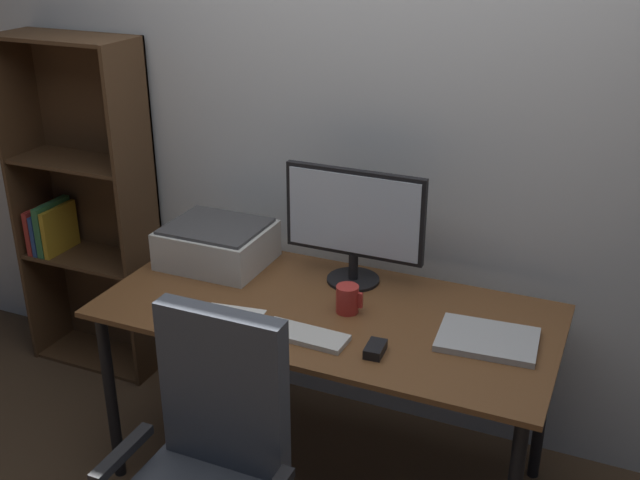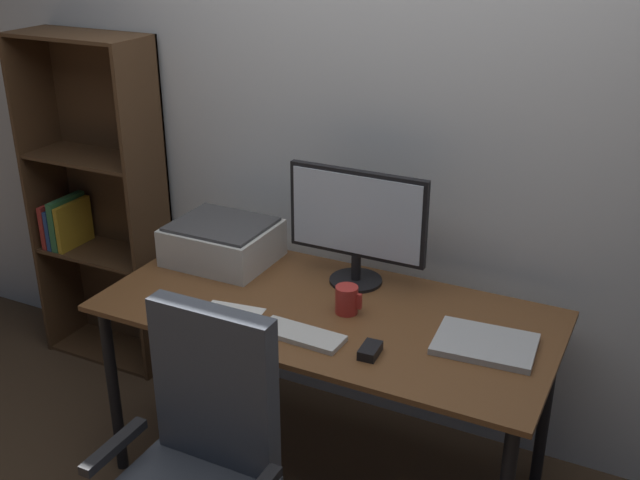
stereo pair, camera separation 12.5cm
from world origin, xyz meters
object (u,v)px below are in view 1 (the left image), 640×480
(desk, at_px, (327,328))
(coffee_mug, at_px, (348,299))
(keyboard, at_px, (305,335))
(laptop, at_px, (488,339))
(monitor, at_px, (354,219))
(mouse, at_px, (375,349))
(bookshelf, at_px, (86,210))
(printer, at_px, (217,244))

(desk, relative_size, coffee_mug, 16.09)
(keyboard, distance_m, laptop, 0.60)
(monitor, xyz_separation_m, coffee_mug, (0.07, -0.23, -0.20))
(desk, distance_m, keyboard, 0.23)
(keyboard, bearing_deg, mouse, 2.59)
(desk, distance_m, monitor, 0.41)
(keyboard, xyz_separation_m, mouse, (0.25, 0.00, 0.01))
(monitor, bearing_deg, coffee_mug, -73.32)
(coffee_mug, bearing_deg, bookshelf, 165.74)
(mouse, bearing_deg, monitor, 115.58)
(monitor, relative_size, bookshelf, 0.34)
(bookshelf, bearing_deg, laptop, -10.93)
(coffee_mug, bearing_deg, monitor, 106.68)
(mouse, bearing_deg, coffee_mug, 126.14)
(desk, bearing_deg, monitor, 88.63)
(keyboard, bearing_deg, bookshelf, 159.22)
(mouse, distance_m, coffee_mug, 0.29)
(printer, bearing_deg, monitor, 5.94)
(laptop, relative_size, printer, 0.80)
(keyboard, bearing_deg, desk, 95.06)
(desk, height_order, keyboard, keyboard)
(keyboard, distance_m, bookshelf, 1.50)
(monitor, height_order, printer, monitor)
(keyboard, height_order, mouse, mouse)
(keyboard, relative_size, printer, 0.72)
(desk, xyz_separation_m, coffee_mug, (0.07, 0.01, 0.13))
(desk, distance_m, mouse, 0.34)
(desk, bearing_deg, coffee_mug, 6.28)
(printer, height_order, bookshelf, bookshelf)
(mouse, distance_m, printer, 0.90)
(desk, bearing_deg, printer, 162.00)
(monitor, height_order, keyboard, monitor)
(monitor, distance_m, bookshelf, 1.40)
(coffee_mug, height_order, bookshelf, bookshelf)
(keyboard, bearing_deg, monitor, 92.86)
(desk, relative_size, keyboard, 5.55)
(keyboard, relative_size, mouse, 3.02)
(monitor, distance_m, laptop, 0.66)
(desk, height_order, mouse, mouse)
(monitor, bearing_deg, bookshelf, 174.27)
(keyboard, bearing_deg, printer, 147.44)
(mouse, bearing_deg, desk, 136.96)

